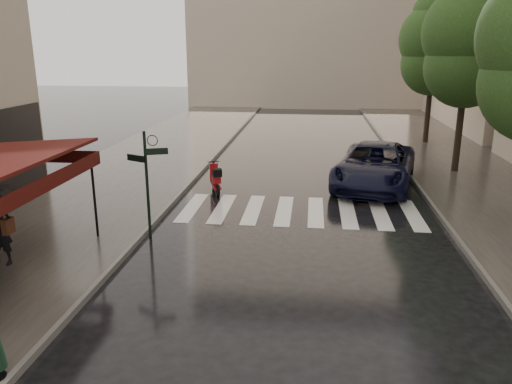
# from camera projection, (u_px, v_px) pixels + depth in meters

# --- Properties ---
(ground) EXTENTS (120.00, 120.00, 0.00)m
(ground) POSITION_uv_depth(u_px,v_px,m) (160.00, 290.00, 11.25)
(ground) COLOR black
(ground) RESTS_ON ground
(sidewalk_near) EXTENTS (6.00, 60.00, 0.12)m
(sidewalk_near) POSITION_uv_depth(u_px,v_px,m) (143.00, 164.00, 23.17)
(sidewalk_near) COLOR #38332D
(sidewalk_near) RESTS_ON ground
(sidewalk_far) EXTENTS (5.50, 60.00, 0.12)m
(sidewalk_far) POSITION_uv_depth(u_px,v_px,m) (472.00, 172.00, 21.58)
(sidewalk_far) COLOR #38332D
(sidewalk_far) RESTS_ON ground
(curb_near) EXTENTS (0.12, 60.00, 0.16)m
(curb_near) POSITION_uv_depth(u_px,v_px,m) (207.00, 165.00, 22.84)
(curb_near) COLOR #595651
(curb_near) RESTS_ON ground
(curb_far) EXTENTS (0.12, 60.00, 0.16)m
(curb_far) POSITION_uv_depth(u_px,v_px,m) (406.00, 170.00, 21.88)
(curb_far) COLOR #595651
(curb_far) RESTS_ON ground
(crosswalk) EXTENTS (7.85, 3.20, 0.01)m
(crosswalk) POSITION_uv_depth(u_px,v_px,m) (300.00, 211.00, 16.66)
(crosswalk) COLOR silver
(crosswalk) RESTS_ON ground
(signpost) EXTENTS (1.17, 0.29, 3.10)m
(signpost) POSITION_uv_depth(u_px,v_px,m) (147.00, 177.00, 13.73)
(signpost) COLOR black
(signpost) RESTS_ON ground
(tree_mid) EXTENTS (3.80, 3.80, 8.34)m
(tree_mid) POSITION_uv_depth(u_px,v_px,m) (469.00, 39.00, 20.13)
(tree_mid) COLOR black
(tree_mid) RESTS_ON sidewalk_far
(tree_far) EXTENTS (3.80, 3.80, 8.16)m
(tree_far) POSITION_uv_depth(u_px,v_px,m) (434.00, 44.00, 26.82)
(tree_far) COLOR black
(tree_far) RESTS_ON sidewalk_far
(scooter) EXTENTS (0.76, 1.60, 1.09)m
(scooter) POSITION_uv_depth(u_px,v_px,m) (216.00, 180.00, 18.61)
(scooter) COLOR black
(scooter) RESTS_ON ground
(parked_car) EXTENTS (4.07, 6.49, 1.67)m
(parked_car) POSITION_uv_depth(u_px,v_px,m) (375.00, 165.00, 19.45)
(parked_car) COLOR black
(parked_car) RESTS_ON ground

